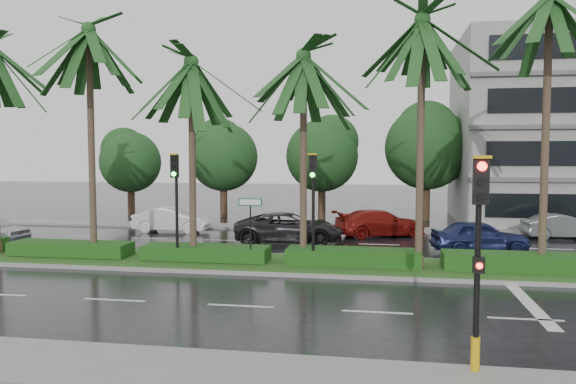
% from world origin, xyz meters
% --- Properties ---
extents(ground, '(120.00, 120.00, 0.00)m').
position_xyz_m(ground, '(0.00, 0.00, 0.00)').
color(ground, black).
rests_on(ground, ground).
extents(near_sidewalk, '(40.00, 2.40, 0.12)m').
position_xyz_m(near_sidewalk, '(0.00, -10.20, 0.06)').
color(near_sidewalk, slate).
rests_on(near_sidewalk, ground).
extents(far_sidewalk, '(40.00, 2.00, 0.12)m').
position_xyz_m(far_sidewalk, '(0.00, 12.00, 0.06)').
color(far_sidewalk, slate).
rests_on(far_sidewalk, ground).
extents(median, '(36.00, 4.00, 0.15)m').
position_xyz_m(median, '(0.00, 1.00, 0.08)').
color(median, gray).
rests_on(median, ground).
extents(hedge, '(35.20, 1.40, 0.60)m').
position_xyz_m(hedge, '(0.00, 1.00, 0.45)').
color(hedge, '#1D4213').
rests_on(hedge, median).
extents(lane_markings, '(34.00, 13.06, 0.01)m').
position_xyz_m(lane_markings, '(3.04, -0.43, 0.01)').
color(lane_markings, silver).
rests_on(lane_markings, ground).
extents(palm_row, '(26.30, 4.20, 10.86)m').
position_xyz_m(palm_row, '(-1.25, 1.02, 8.48)').
color(palm_row, '#453928').
rests_on(palm_row, median).
extents(signal_near, '(0.34, 0.45, 4.36)m').
position_xyz_m(signal_near, '(6.00, -9.39, 2.50)').
color(signal_near, black).
rests_on(signal_near, near_sidewalk).
extents(signal_median_left, '(0.34, 0.42, 4.36)m').
position_xyz_m(signal_median_left, '(-4.00, 0.30, 3.00)').
color(signal_median_left, black).
rests_on(signal_median_left, median).
extents(signal_median_right, '(0.34, 0.42, 4.36)m').
position_xyz_m(signal_median_right, '(1.50, 0.30, 3.00)').
color(signal_median_right, black).
rests_on(signal_median_right, median).
extents(street_sign, '(0.95, 0.09, 2.60)m').
position_xyz_m(street_sign, '(-1.00, 0.48, 2.12)').
color(street_sign, black).
rests_on(street_sign, median).
extents(bg_trees, '(32.86, 5.55, 8.01)m').
position_xyz_m(bg_trees, '(1.98, 17.59, 4.75)').
color(bg_trees, '#382719').
rests_on(bg_trees, ground).
extents(car_white, '(1.71, 4.34, 1.41)m').
position_xyz_m(car_white, '(-7.83, 9.51, 0.70)').
color(car_white, silver).
rests_on(car_white, ground).
extents(car_darkgrey, '(3.09, 5.71, 1.52)m').
position_xyz_m(car_darkgrey, '(-0.50, 6.77, 0.76)').
color(car_darkgrey, black).
rests_on(car_darkgrey, ground).
extents(car_red, '(3.92, 5.39, 1.45)m').
position_xyz_m(car_red, '(4.00, 9.79, 0.73)').
color(car_red, maroon).
rests_on(car_red, ground).
extents(car_blue, '(2.48, 4.55, 1.47)m').
position_xyz_m(car_blue, '(8.50, 5.55, 0.73)').
color(car_blue, navy).
rests_on(car_blue, ground).
extents(car_grey, '(1.89, 4.12, 1.31)m').
position_xyz_m(car_grey, '(13.50, 10.50, 0.65)').
color(car_grey, '#5A5D5F').
rests_on(car_grey, ground).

